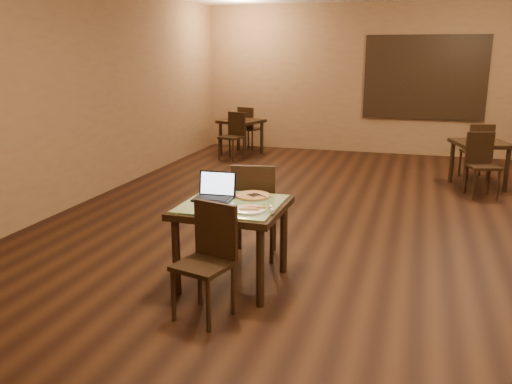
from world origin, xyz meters
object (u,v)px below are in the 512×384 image
(pizza_pan, at_px, (253,197))
(other_table_b_chair_near, at_px, (234,133))
(tiled_table, at_px, (232,214))
(other_table_b, at_px, (241,126))
(other_table_b_chair_far, at_px, (248,126))
(laptop, at_px, (215,192))
(other_table_a_chair_near, at_px, (481,161))
(other_table_a, at_px, (480,149))
(other_table_a_chair_far, at_px, (478,148))
(chair_main_far, at_px, (254,206))
(chair_main_near, at_px, (209,254))

(pizza_pan, xyz_separation_m, other_table_b_chair_near, (-2.02, 5.28, -0.25))
(tiled_table, relative_size, other_table_b, 0.99)
(other_table_b_chair_near, bearing_deg, other_table_b_chair_far, 110.08)
(laptop, relative_size, other_table_a_chair_near, 0.39)
(other_table_a, bearing_deg, other_table_a_chair_far, 70.84)
(chair_main_far, distance_m, pizza_pan, 0.44)
(chair_main_near, height_order, laptop, laptop)
(chair_main_near, xyz_separation_m, chair_main_far, (-0.00, 1.24, 0.05))
(laptop, height_order, other_table_a_chair_far, laptop)
(other_table_b, distance_m, other_table_b_chair_near, 0.54)
(tiled_table, relative_size, other_table_a_chair_near, 1.00)
(chair_main_near, xyz_separation_m, laptop, (-0.22, 0.73, 0.31))
(pizza_pan, height_order, other_table_b_chair_near, other_table_b_chair_near)
(other_table_a, distance_m, other_table_b_chair_near, 4.48)
(pizza_pan, distance_m, other_table_a_chair_far, 5.37)
(chair_main_far, bearing_deg, other_table_a_chair_far, -130.09)
(other_table_a_chair_far, bearing_deg, other_table_a_chair_near, 70.84)
(other_table_b, bearing_deg, pizza_pan, -53.10)
(other_table_a_chair_far, distance_m, other_table_b_chair_far, 4.70)
(tiled_table, bearing_deg, other_table_b, 108.36)
(pizza_pan, bearing_deg, chair_main_far, 105.44)
(laptop, bearing_deg, other_table_b, 102.94)
(chair_main_near, xyz_separation_m, pizza_pan, (0.10, 0.86, 0.25))
(laptop, height_order, other_table_a, laptop)
(other_table_a_chair_near, distance_m, other_table_a_chair_far, 1.09)
(other_table_b_chair_near, bearing_deg, tiled_table, -53.47)
(chair_main_near, distance_m, other_table_b, 6.95)
(chair_main_far, xyz_separation_m, other_table_b_chair_far, (-1.97, 5.97, -0.05))
(other_table_a_chair_far, distance_m, other_table_b_chair_near, 4.41)
(other_table_b_chair_near, bearing_deg, pizza_pan, -51.52)
(chair_main_near, height_order, other_table_b_chair_far, chair_main_near)
(tiled_table, distance_m, other_table_a_chair_far, 5.63)
(other_table_b_chair_near, bearing_deg, other_table_a_chair_near, -2.13)
(other_table_a_chair_near, relative_size, other_table_b, 0.98)
(other_table_b_chair_near, bearing_deg, other_table_a, 4.53)
(chair_main_far, relative_size, other_table_b_chair_near, 1.10)
(other_table_b_chair_far, bearing_deg, laptop, 122.62)
(other_table_b, bearing_deg, other_table_a_chair_near, -8.02)
(other_table_a, bearing_deg, tiled_table, -135.33)
(other_table_b_chair_near, bearing_deg, chair_main_far, -51.12)
(chair_main_near, xyz_separation_m, other_table_b_chair_near, (-1.92, 6.14, -0.00))
(pizza_pan, height_order, other_table_a_chair_near, other_table_a_chair_near)
(laptop, bearing_deg, tiled_table, -31.03)
(pizza_pan, bearing_deg, other_table_a_chair_near, 58.10)
(chair_main_near, distance_m, other_table_a, 5.69)
(other_table_b, bearing_deg, other_table_b_chair_far, 110.08)
(chair_main_far, height_order, other_table_b, chair_main_far)
(pizza_pan, height_order, other_table_a_chair_far, other_table_a_chair_far)
(other_table_a, height_order, other_table_b_chair_far, other_table_b_chair_far)
(tiled_table, xyz_separation_m, other_table_b, (-1.93, 6.05, -0.07))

